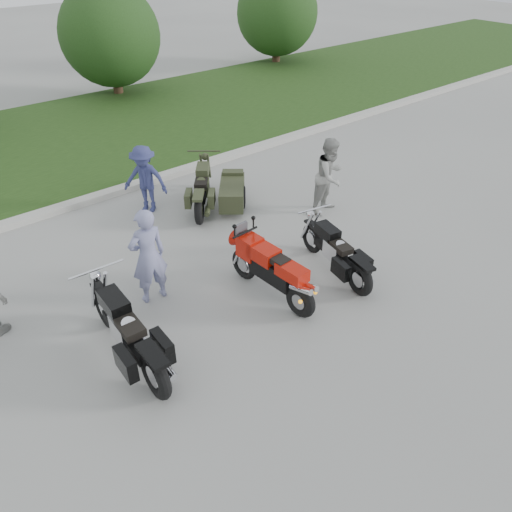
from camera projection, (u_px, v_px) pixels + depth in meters
ground at (263, 324)px, 8.47m from camera, size 80.00×80.00×0.00m
curb at (107, 194)px, 12.28m from camera, size 60.00×0.30×0.15m
grass_strip at (47, 145)px, 14.95m from camera, size 60.00×8.00×0.14m
tree_mid_right at (110, 35)px, 17.99m from camera, size 3.60×3.60×4.00m
tree_far_right at (277, 13)px, 22.16m from camera, size 3.60×3.60×4.00m
sportbike_red at (273, 270)px, 8.76m from camera, size 0.41×2.09×0.99m
cruiser_left at (130, 336)px, 7.49m from camera, size 0.44×2.57×0.99m
cruiser_right at (338, 255)px, 9.43m from camera, size 0.58×2.19×0.85m
cruiser_sidecar at (220, 192)px, 11.62m from camera, size 1.91×2.12×0.89m
person_stripe at (148, 256)px, 8.55m from camera, size 0.69×0.48×1.81m
person_grey at (330, 176)px, 11.27m from camera, size 0.97×0.83×1.76m
person_denim at (145, 179)px, 11.31m from camera, size 1.11×1.17×1.59m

